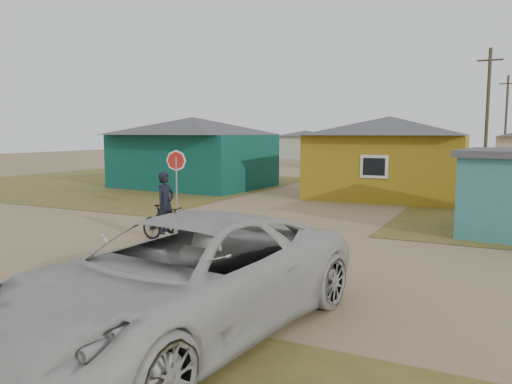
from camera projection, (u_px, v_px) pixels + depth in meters
ground at (180, 252)px, 13.11m from camera, size 120.00×120.00×0.00m
grass_nw at (115, 183)px, 30.86m from camera, size 20.00×18.00×0.00m
house_teal at (193, 151)px, 28.63m from camera, size 8.93×7.08×4.00m
house_yellow at (389, 156)px, 24.21m from camera, size 7.72×6.76×3.90m
house_pale_west at (340, 146)px, 45.77m from camera, size 7.04×6.15×3.60m
house_pale_north at (305, 144)px, 59.99m from camera, size 6.28×5.81×3.40m
utility_pole_near at (487, 115)px, 29.30m from camera, size 1.40×0.20×8.00m
utility_pole_far at (506, 121)px, 43.09m from camera, size 1.40×0.20×8.00m
stop_sign at (176, 167)px, 18.94m from camera, size 0.80×0.19×2.46m
cyclist at (166, 217)px, 14.19m from camera, size 1.80×0.66×2.00m
vehicle at (183, 278)px, 7.60m from camera, size 3.78×6.85×1.81m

